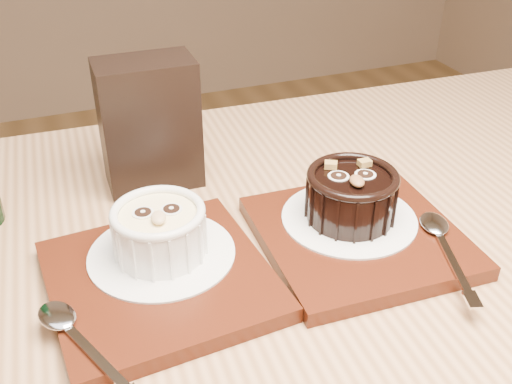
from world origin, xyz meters
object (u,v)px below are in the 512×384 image
at_px(table, 289,375).
at_px(tray_left, 160,280).
at_px(ramekin_dark, 351,193).
at_px(tray_right, 358,236).
at_px(condiment_stand, 149,125).
at_px(ramekin_white, 159,229).

distance_m(table, tray_left, 0.15).
relative_size(table, ramekin_dark, 14.24).
bearing_deg(ramekin_dark, tray_right, -76.62).
xyz_separation_m(ramekin_dark, condiment_stand, (-0.15, 0.16, 0.03)).
bearing_deg(condiment_stand, tray_left, -101.49).
relative_size(ramekin_white, tray_right, 0.45).
relative_size(ramekin_dark, condiment_stand, 0.62).
bearing_deg(condiment_stand, ramekin_white, -100.25).
bearing_deg(tray_left, ramekin_white, 71.20).
bearing_deg(tray_left, condiment_stand, 78.51).
height_order(tray_left, condiment_stand, condiment_stand).
distance_m(tray_right, condiment_stand, 0.25).
xyz_separation_m(tray_left, condiment_stand, (0.04, 0.18, 0.06)).
relative_size(table, condiment_stand, 8.79).
height_order(tray_left, ramekin_white, ramekin_white).
height_order(ramekin_white, tray_right, ramekin_white).
bearing_deg(ramekin_dark, ramekin_white, -169.22).
distance_m(table, ramekin_dark, 0.18).
bearing_deg(condiment_stand, ramekin_dark, -46.24).
relative_size(ramekin_white, ramekin_dark, 0.95).
bearing_deg(tray_left, table, -29.78).
relative_size(tray_right, ramekin_dark, 2.08).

